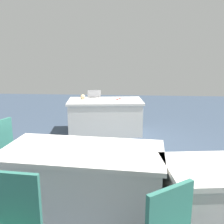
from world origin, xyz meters
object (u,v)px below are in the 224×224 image
Objects in this scene: laptop_silver at (95,98)px; scissors_red at (118,99)px; table_foreground at (105,116)px; yarn_ball at (83,97)px; table_mid_left at (83,180)px.

laptop_silver is 0.56m from scissors_red.
table_foreground is 0.70m from yarn_ball.
table_mid_left is 10.66× the size of scissors_red.
yarn_ball is at bearing -79.49° from table_mid_left.
yarn_ball is at bearing -8.86° from table_foreground.
scissors_red is (-0.26, -3.20, 0.39)m from table_mid_left.
table_foreground is 4.72× the size of laptop_silver.
table_mid_left is at bearing 90.85° from table_foreground.
table_mid_left is 3.18m from laptop_silver.
table_foreground is 10.00× the size of scissors_red.
yarn_ball is (0.28, -0.01, 0.02)m from laptop_silver.
laptop_silver reaches higher than scissors_red.
table_foreground is at bearing 149.06° from laptop_silver.
table_mid_left is at bearing 80.51° from laptop_silver.
table_foreground is 15.55× the size of yarn_ball.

